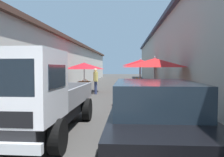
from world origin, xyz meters
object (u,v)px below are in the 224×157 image
object	(u,v)px
hatchback_car	(156,119)
plastic_stool	(158,120)
fruit_stall_far_right	(139,65)
fruit_stall_mid_lane	(141,68)
vendor_by_crates	(96,79)
fruit_stall_far_left	(84,68)
fruit_stall_near_left	(155,67)
delivery_truck	(29,98)

from	to	relation	value
hatchback_car	plastic_stool	bearing A→B (deg)	-8.48
fruit_stall_far_right	fruit_stall_mid_lane	bearing A→B (deg)	177.99
vendor_by_crates	fruit_stall_far_right	bearing A→B (deg)	-29.28
hatchback_car	plastic_stool	distance (m)	1.86
fruit_stall_far_left	vendor_by_crates	distance (m)	1.62
fruit_stall_near_left	vendor_by_crates	size ratio (longest dim) A/B	1.69
fruit_stall_far_left	hatchback_car	bearing A→B (deg)	-163.36
plastic_stool	fruit_stall_mid_lane	bearing A→B (deg)	0.09
hatchback_car	plastic_stool	world-z (taller)	hatchback_car
vendor_by_crates	fruit_stall_mid_lane	bearing A→B (deg)	-101.36
fruit_stall_mid_lane	hatchback_car	bearing A→B (deg)	178.56
fruit_stall_near_left	plastic_stool	distance (m)	4.26
vendor_by_crates	plastic_stool	bearing A→B (deg)	-162.23
fruit_stall_far_right	vendor_by_crates	size ratio (longest dim) A/B	1.74
fruit_stall_near_left	fruit_stall_far_right	xyz separation A→B (m)	(10.40, 0.15, 0.21)
hatchback_car	delivery_truck	distance (m)	2.87
fruit_stall_far_right	plastic_stool	xyz separation A→B (m)	(-14.40, 0.20, -1.62)
plastic_stool	delivery_truck	bearing A→B (deg)	109.73
fruit_stall_far_left	fruit_stall_near_left	bearing A→B (deg)	-145.51
fruit_stall_far_left	hatchback_car	world-z (taller)	fruit_stall_far_left
fruit_stall_near_left	fruit_stall_mid_lane	size ratio (longest dim) A/B	1.23
fruit_stall_near_left	vendor_by_crates	bearing A→B (deg)	33.07
vendor_by_crates	plastic_stool	size ratio (longest dim) A/B	3.81
fruit_stall_near_left	vendor_by_crates	xyz separation A→B (m)	(4.94, 3.21, -0.78)
fruit_stall_far_right	fruit_stall_far_left	bearing A→B (deg)	137.24
hatchback_car	fruit_stall_far_left	bearing A→B (deg)	16.64
fruit_stall_near_left	plastic_stool	xyz separation A→B (m)	(-4.00, 0.35, -1.41)
fruit_stall_mid_lane	fruit_stall_far_left	bearing A→B (deg)	65.95
fruit_stall_near_left	plastic_stool	world-z (taller)	fruit_stall_near_left
fruit_stall_far_left	fruit_stall_mid_lane	bearing A→B (deg)	-114.05
fruit_stall_far_left	plastic_stool	bearing A→B (deg)	-159.25
fruit_stall_far_right	hatchback_car	bearing A→B (deg)	178.35
fruit_stall_near_left	hatchback_car	distance (m)	5.92
fruit_stall_near_left	delivery_truck	size ratio (longest dim) A/B	0.56
delivery_truck	fruit_stall_far_left	bearing A→B (deg)	4.03
fruit_stall_near_left	plastic_stool	bearing A→B (deg)	174.97
fruit_stall_near_left	delivery_truck	world-z (taller)	fruit_stall_near_left
plastic_stool	fruit_stall_near_left	bearing A→B (deg)	-5.03
fruit_stall_near_left	fruit_stall_far_left	size ratio (longest dim) A/B	1.00
fruit_stall_mid_lane	plastic_stool	bearing A→B (deg)	-179.91
delivery_truck	plastic_stool	world-z (taller)	delivery_truck
fruit_stall_far_left	vendor_by_crates	xyz separation A→B (m)	(-1.12, -0.95, -0.69)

